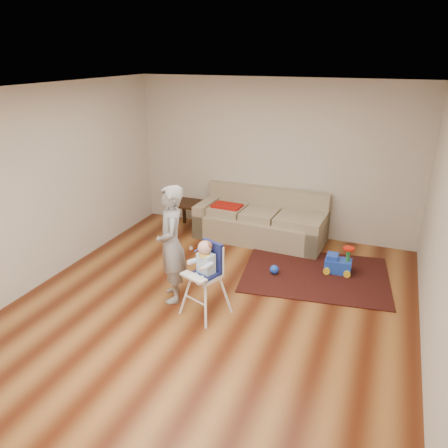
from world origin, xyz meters
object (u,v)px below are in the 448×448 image
at_px(high_chair, 205,279).
at_px(adult, 171,244).
at_px(toy_ball, 274,270).
at_px(ride_on_toy, 339,259).
at_px(side_table, 190,216).
at_px(sofa, 260,216).

xyz_separation_m(high_chair, adult, (-0.55, 0.19, 0.30)).
bearing_deg(high_chair, toy_ball, 89.13).
xyz_separation_m(ride_on_toy, adult, (-1.95, -1.52, 0.55)).
xyz_separation_m(ride_on_toy, toy_ball, (-0.86, -0.41, -0.14)).
bearing_deg(adult, side_table, 170.38).
xyz_separation_m(sofa, toy_ball, (0.59, -1.18, -0.34)).
height_order(toy_ball, high_chair, high_chair).
bearing_deg(ride_on_toy, sofa, 149.56).
bearing_deg(side_table, adult, -69.41).
xyz_separation_m(sofa, ride_on_toy, (1.45, -0.77, -0.20)).
height_order(sofa, side_table, sofa).
bearing_deg(high_chair, adult, -177.47).
bearing_deg(ride_on_toy, side_table, 162.41).
distance_m(side_table, high_chair, 2.85).
bearing_deg(toy_ball, high_chair, -112.16).
xyz_separation_m(sofa, side_table, (-1.36, -0.01, -0.17)).
height_order(side_table, toy_ball, side_table).
bearing_deg(ride_on_toy, toy_ball, -157.21).
xyz_separation_m(sofa, adult, (-0.50, -2.29, 0.35)).
bearing_deg(sofa, toy_ball, -60.78).
bearing_deg(ride_on_toy, high_chair, -131.62).
relative_size(side_table, high_chair, 0.52).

